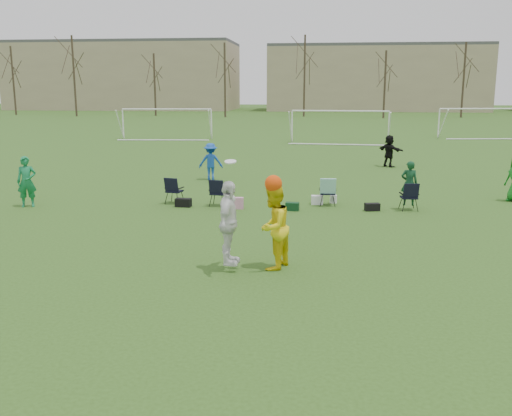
# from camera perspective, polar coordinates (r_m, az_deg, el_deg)

# --- Properties ---
(ground) EXTENTS (260.00, 260.00, 0.00)m
(ground) POSITION_cam_1_polar(r_m,az_deg,el_deg) (13.05, -5.62, -6.65)
(ground) COLOR #2D4F18
(ground) RESTS_ON ground
(fielder_green_near) EXTENTS (0.77, 0.64, 1.80)m
(fielder_green_near) POSITION_cam_1_polar(r_m,az_deg,el_deg) (21.66, -21.95, 2.46)
(fielder_green_near) COLOR #157844
(fielder_green_near) RESTS_ON ground
(fielder_blue) EXTENTS (1.17, 0.79, 1.68)m
(fielder_blue) POSITION_cam_1_polar(r_m,az_deg,el_deg) (26.15, -4.55, 4.65)
(fielder_blue) COLOR #1648AB
(fielder_blue) RESTS_ON ground
(fielder_black) EXTENTS (1.43, 1.49, 1.69)m
(fielder_black) POSITION_cam_1_polar(r_m,az_deg,el_deg) (31.21, 13.18, 5.58)
(fielder_black) COLOR black
(fielder_black) RESTS_ON ground
(center_contest) EXTENTS (1.78, 1.44, 2.57)m
(center_contest) POSITION_cam_1_polar(r_m,az_deg,el_deg) (13.09, -0.11, -1.65)
(center_contest) COLOR white
(center_contest) RESTS_ON ground
(sideline_setup) EXTENTS (9.02, 1.74, 1.69)m
(sideline_setup) POSITION_cam_1_polar(r_m,az_deg,el_deg) (20.21, 4.58, 1.57)
(sideline_setup) COLOR #103D21
(sideline_setup) RESTS_ON ground
(goal_left) EXTENTS (7.39, 0.76, 2.46)m
(goal_left) POSITION_cam_1_polar(r_m,az_deg,el_deg) (47.84, -8.91, 9.17)
(goal_left) COLOR white
(goal_left) RESTS_ON ground
(goal_mid) EXTENTS (7.40, 0.63, 2.46)m
(goal_mid) POSITION_cam_1_polar(r_m,az_deg,el_deg) (44.16, 8.39, 8.96)
(goal_mid) COLOR white
(goal_mid) RESTS_ON ground
(goal_right) EXTENTS (7.35, 1.14, 2.46)m
(goal_right) POSITION_cam_1_polar(r_m,az_deg,el_deg) (51.87, 21.72, 8.68)
(goal_right) COLOR white
(goal_right) RESTS_ON ground
(tree_line) EXTENTS (110.28, 3.28, 11.40)m
(tree_line) POSITION_cam_1_polar(r_m,az_deg,el_deg) (81.97, 4.99, 12.59)
(tree_line) COLOR #382B21
(tree_line) RESTS_ON ground
(building_row) EXTENTS (126.00, 16.00, 13.00)m
(building_row) POSITION_cam_1_polar(r_m,az_deg,el_deg) (108.17, 8.95, 12.81)
(building_row) COLOR tan
(building_row) RESTS_ON ground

